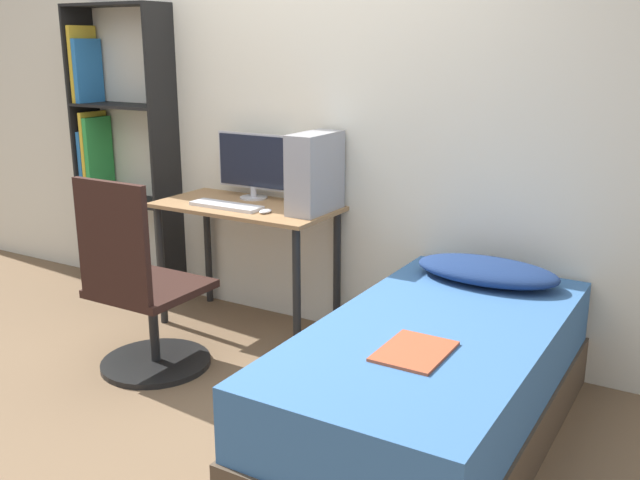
{
  "coord_description": "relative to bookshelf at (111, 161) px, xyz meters",
  "views": [
    {
      "loc": [
        2.13,
        -2.17,
        1.66
      ],
      "look_at": [
        0.47,
        0.62,
        0.75
      ],
      "focal_mm": 40.0,
      "sensor_mm": 36.0,
      "label": 1
    }
  ],
  "objects": [
    {
      "name": "mouse",
      "position": [
        1.43,
        -0.24,
        -0.12
      ],
      "size": [
        0.06,
        0.09,
        0.02
      ],
      "color": "silver",
      "rests_on": "desk"
    },
    {
      "name": "desk",
      "position": [
        1.22,
        -0.14,
        -0.26
      ],
      "size": [
        1.06,
        0.53,
        0.75
      ],
      "color": "#997047",
      "rests_on": "ground_plane"
    },
    {
      "name": "pillow",
      "position": [
        2.65,
        -0.13,
        -0.29
      ],
      "size": [
        0.7,
        0.36,
        0.11
      ],
      "color": "navy",
      "rests_on": "bed"
    },
    {
      "name": "keyboard",
      "position": [
        1.16,
        -0.24,
        -0.12
      ],
      "size": [
        0.44,
        0.13,
        0.02
      ],
      "color": "silver",
      "rests_on": "desk"
    },
    {
      "name": "bookshelf",
      "position": [
        0.0,
        0.0,
        0.0
      ],
      "size": [
        0.73,
        0.26,
        1.89
      ],
      "color": "black",
      "rests_on": "ground_plane"
    },
    {
      "name": "pc_tower",
      "position": [
        1.64,
        -0.08,
        0.09
      ],
      "size": [
        0.17,
        0.37,
        0.43
      ],
      "color": "#99999E",
      "rests_on": "desk"
    },
    {
      "name": "bed",
      "position": [
        2.65,
        -0.78,
        -0.62
      ],
      "size": [
        0.91,
        1.82,
        0.53
      ],
      "color": "#4C3D2D",
      "rests_on": "ground_plane"
    },
    {
      "name": "office_chair",
      "position": [
        1.11,
        -0.9,
        -0.5
      ],
      "size": [
        0.57,
        0.57,
        1.03
      ],
      "color": "black",
      "rests_on": "ground_plane"
    },
    {
      "name": "monitor",
      "position": [
        1.15,
        0.03,
        0.08
      ],
      "size": [
        0.5,
        0.17,
        0.39
      ],
      "color": "#B7B7BC",
      "rests_on": "desk"
    },
    {
      "name": "wall_back",
      "position": [
        1.5,
        0.16,
        0.37
      ],
      "size": [
        8.0,
        0.05,
        2.5
      ],
      "color": "silver",
      "rests_on": "ground_plane"
    },
    {
      "name": "ground_plane",
      "position": [
        1.5,
        -1.18,
        -0.88
      ],
      "size": [
        14.0,
        14.0,
        0.0
      ],
      "primitive_type": "plane",
      "color": "brown"
    },
    {
      "name": "magazine",
      "position": [
        2.68,
        -1.07,
        -0.34
      ],
      "size": [
        0.24,
        0.32,
        0.01
      ],
      "color": "#B24C2D",
      "rests_on": "bed"
    }
  ]
}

